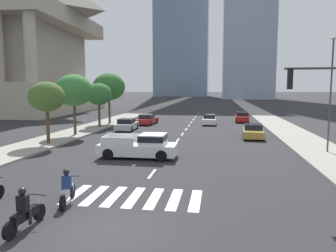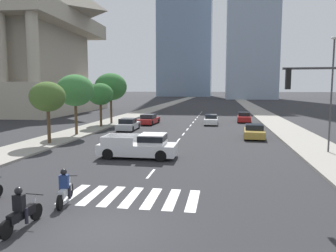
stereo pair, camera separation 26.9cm
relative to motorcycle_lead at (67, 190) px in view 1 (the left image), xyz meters
The scene contains 19 objects.
ground_plane 3.42m from the motorcycle_lead, 41.80° to the right, with size 800.00×800.00×0.00m, color #28282B.
sidewalk_east 30.99m from the motorcycle_lead, 63.60° to the left, with size 4.00×260.00×0.15m, color gray.
sidewalk_west 29.11m from the motorcycle_lead, 107.52° to the left, with size 4.00×260.00×0.15m, color gray.
crosswalk_near 2.84m from the motorcycle_lead, 25.49° to the left, with size 5.85×2.78×0.01m.
lane_divider_center 29.31m from the motorcycle_lead, 85.09° to the left, with size 0.14×50.00×0.01m.
motorcycle_lead is the anchor object (origin of this frame).
motorcycle_third 2.58m from the motorcycle_lead, 96.58° to the right, with size 0.70×2.19×1.49m.
pickup_truck 9.28m from the motorcycle_lead, 83.90° to the left, with size 5.29×2.16×1.67m.
sedan_red_0 36.08m from the motorcycle_lead, 74.65° to the left, with size 2.01×4.44×1.38m.
sedan_gold_1 21.83m from the motorcycle_lead, 64.19° to the left, with size 2.16×4.35×1.30m.
sedan_red_2 30.05m from the motorcycle_lead, 95.93° to the left, with size 2.19×4.81×1.32m.
sedan_white_3 31.41m from the motorcycle_lead, 80.76° to the left, with size 1.79×4.67×1.28m.
sedan_silver_4 23.84m from the motorcycle_lead, 99.88° to the left, with size 1.98×4.37×1.34m.
street_lamp_east 19.42m from the motorcycle_lead, 42.01° to the left, with size 0.50×0.24×8.20m.
street_tree_nearest 15.67m from the motorcycle_lead, 121.38° to the left, with size 2.94×2.94×5.16m.
street_tree_second 20.36m from the motorcycle_lead, 113.48° to the left, with size 3.67×3.67×5.95m.
street_tree_third 26.62m from the motorcycle_lead, 107.55° to the left, with size 3.07×3.07×5.20m.
street_tree_fourth 30.32m from the motorcycle_lead, 105.38° to the left, with size 4.17×4.17×6.55m.
war_memorial 61.49m from the motorcycle_lead, 126.90° to the left, with size 31.51×31.51×33.31m.
Camera 1 is at (3.55, -10.08, 4.77)m, focal length 34.98 mm.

